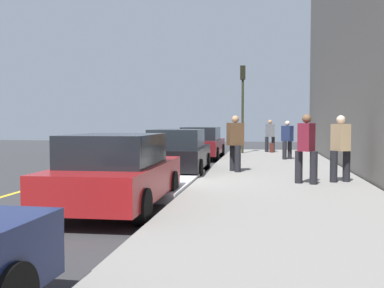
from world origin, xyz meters
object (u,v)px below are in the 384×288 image
Objects in this scene: pedestrian_burgundy_coat at (306,147)px; pedestrian_brown_coat at (235,142)px; pedestrian_tan_coat at (340,146)px; pedestrian_navy_coat at (287,139)px; parked_car_maroon at (202,143)px; parked_car_black at (178,152)px; rolling_suitcase at (272,148)px; parked_car_red at (117,172)px; pedestrian_grey_coat at (270,135)px; traffic_light_pole at (243,94)px.

pedestrian_burgundy_coat is 1.00× the size of pedestrian_brown_coat.
pedestrian_tan_coat is 1.07× the size of pedestrian_navy_coat.
pedestrian_tan_coat is (-8.72, -4.92, 0.34)m from parked_car_maroon.
parked_car_black is 2.64× the size of pedestrian_navy_coat.
parked_car_maroon is 4.46m from rolling_suitcase.
pedestrian_brown_coat is (-5.20, 1.92, 0.08)m from pedestrian_navy_coat.
pedestrian_navy_coat reaches higher than parked_car_maroon.
pedestrian_burgundy_coat reaches higher than pedestrian_navy_coat.
parked_car_red is 11.88m from pedestrian_navy_coat.
parked_car_red is 12.58m from parked_car_maroon.
pedestrian_grey_coat is 1.04× the size of pedestrian_navy_coat.
pedestrian_grey_coat is at bearing -17.85° from parked_car_black.
pedestrian_grey_coat reaches higher than pedestrian_navy_coat.
traffic_light_pole reaches higher than rolling_suitcase.
parked_car_black is (6.11, -0.07, 0.00)m from parked_car_red.
parked_car_red is at bearing 172.90° from traffic_light_pole.
traffic_light_pole reaches higher than pedestrian_navy_coat.
parked_car_red is at bearing -179.96° from parked_car_maroon.
pedestrian_tan_coat is 2.10× the size of rolling_suitcase.
pedestrian_burgundy_coat is (3.37, -3.98, 0.36)m from parked_car_red.
pedestrian_burgundy_coat reaches higher than parked_car_black.
traffic_light_pole reaches higher than pedestrian_brown_coat.
parked_car_maroon is at bearing 131.29° from rolling_suitcase.
parked_car_black is 6.39m from pedestrian_navy_coat.
parked_car_black is 0.98× the size of traffic_light_pole.
pedestrian_navy_coat reaches higher than parked_car_black.
parked_car_red is 6.34m from pedestrian_brown_coat.
traffic_light_pole is (-1.26, 1.41, 2.10)m from pedestrian_grey_coat.
rolling_suitcase is at bearing -61.72° from traffic_light_pole.
parked_car_black is 9.10m from traffic_light_pole.
pedestrian_brown_coat is at bearing 53.74° from pedestrian_tan_coat.
parked_car_black is at bearing -179.29° from parked_car_maroon.
parked_car_red is 15.87m from rolling_suitcase.
parked_car_maroon is 2.66× the size of pedestrian_grey_coat.
pedestrian_brown_coat is (6.01, -1.98, 0.36)m from parked_car_red.
parked_car_black is 1.95m from pedestrian_brown_coat.
parked_car_maroon is (6.47, 0.08, 0.00)m from parked_car_black.
pedestrian_tan_coat reaches higher than pedestrian_grey_coat.
pedestrian_burgundy_coat is 1.05m from pedestrian_tan_coat.
pedestrian_navy_coat is (-1.37, -3.92, 0.28)m from parked_car_maroon.
pedestrian_brown_coat is (2.64, 2.00, 0.00)m from pedestrian_burgundy_coat.
pedestrian_grey_coat reaches higher than parked_car_maroon.
parked_car_red is 0.99× the size of parked_car_black.
parked_car_maroon is 4.16m from pedestrian_navy_coat.
pedestrian_tan_coat is 11.78m from rolling_suitcase.
pedestrian_navy_coat is at bearing 0.52° from pedestrian_burgundy_coat.
parked_car_black reaches higher than rolling_suitcase.
traffic_light_pole reaches higher than pedestrian_tan_coat.
pedestrian_brown_coat reaches higher than pedestrian_burgundy_coat.
parked_car_maroon is at bearing 23.42° from pedestrian_burgundy_coat.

